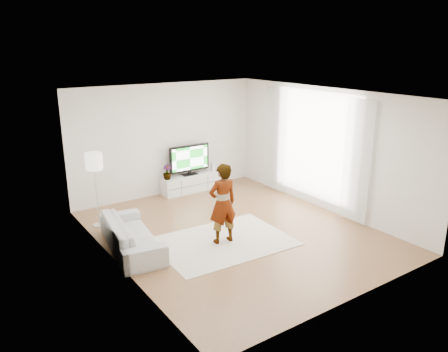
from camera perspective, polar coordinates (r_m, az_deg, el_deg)
floor at (r=9.06m, az=1.50°, el=-7.29°), size 6.00×6.00×0.00m
ceiling at (r=8.31m, az=1.65°, el=10.60°), size 6.00×6.00×0.00m
wall_left at (r=7.45m, az=-14.21°, el=-1.70°), size 0.02×6.00×2.80m
wall_right at (r=10.20m, az=13.05°, el=3.37°), size 0.02×6.00×2.80m
wall_back at (r=11.07m, az=-7.58°, el=4.72°), size 5.00×0.02×2.80m
wall_front at (r=6.52m, az=17.27°, el=-4.68°), size 5.00×0.02×2.80m
window at (r=10.37m, az=11.79°, el=3.96°), size 0.01×2.60×2.50m
curtain_near at (r=9.51m, az=17.01°, el=1.78°), size 0.04×0.70×2.60m
curtain_far at (r=11.26m, az=6.73°, el=4.69°), size 0.04×0.70×2.60m
media_console at (r=11.43m, az=-4.39°, el=-0.92°), size 1.57×0.45×0.44m
television at (r=11.27m, az=-4.53°, el=2.25°), size 1.13×0.22×0.79m
game_console at (r=11.67m, az=-1.50°, el=1.23°), size 0.09×0.18×0.23m
potted_plant at (r=11.01m, az=-7.45°, el=0.49°), size 0.27×0.27×0.37m
rug at (r=8.61m, az=-0.10°, el=-8.58°), size 2.64×1.96×0.01m
player at (r=8.30m, az=-0.18°, el=-3.62°), size 0.61×0.43×1.58m
sofa at (r=8.40m, az=-11.99°, el=-7.48°), size 1.08×2.12×0.59m
floor_lamp at (r=9.29m, az=-16.60°, el=1.44°), size 0.35×0.35×1.59m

